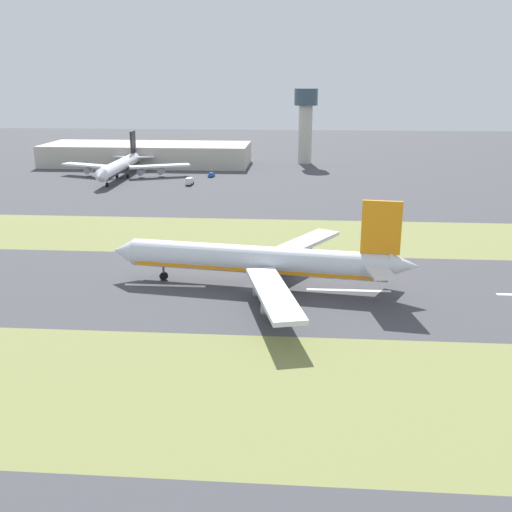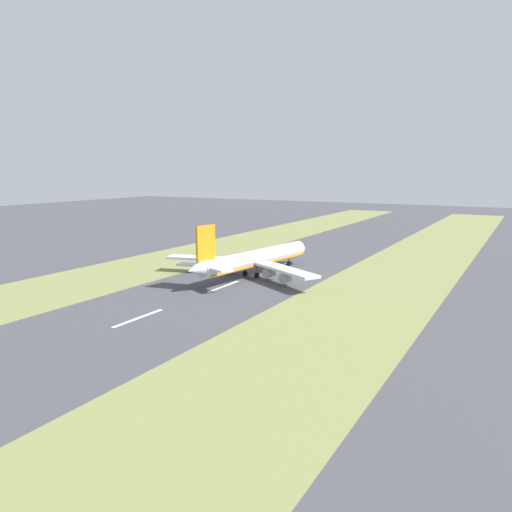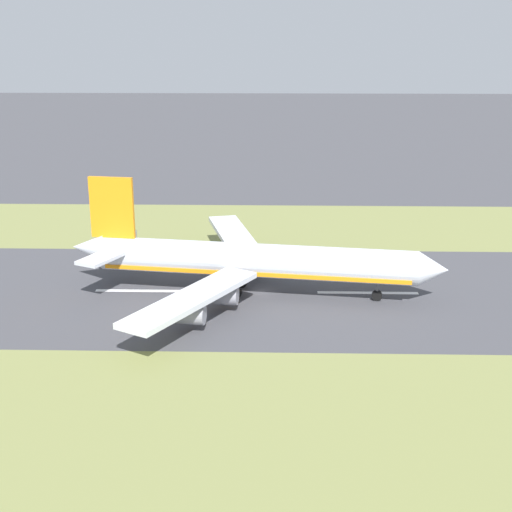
% 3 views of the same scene
% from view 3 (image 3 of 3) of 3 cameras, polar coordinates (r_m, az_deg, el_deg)
% --- Properties ---
extents(ground_plane, '(800.00, 800.00, 0.00)m').
position_cam_3_polar(ground_plane, '(127.96, 0.34, -2.89)').
color(ground_plane, '#424247').
extents(grass_median_west, '(40.00, 600.00, 0.01)m').
position_cam_3_polar(grass_median_west, '(170.78, 0.63, 2.47)').
color(grass_median_west, olive).
rests_on(grass_median_west, ground).
extents(grass_median_east, '(40.00, 600.00, 0.01)m').
position_cam_3_polar(grass_median_east, '(87.36, -0.25, -13.40)').
color(grass_median_east, olive).
rests_on(grass_median_east, ground).
extents(centreline_dash_mid, '(1.20, 18.00, 0.01)m').
position_cam_3_polar(centreline_dash_mid, '(129.99, -8.85, -2.77)').
color(centreline_dash_mid, silver).
rests_on(centreline_dash_mid, ground).
extents(centreline_dash_far, '(1.20, 18.00, 0.01)m').
position_cam_3_polar(centreline_dash_far, '(129.06, 8.93, -2.92)').
color(centreline_dash_far, silver).
rests_on(centreline_dash_far, ground).
extents(airplane_main_jet, '(63.52, 67.12, 20.20)m').
position_cam_3_polar(airplane_main_jet, '(125.58, -0.86, -0.38)').
color(airplane_main_jet, silver).
rests_on(airplane_main_jet, ground).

